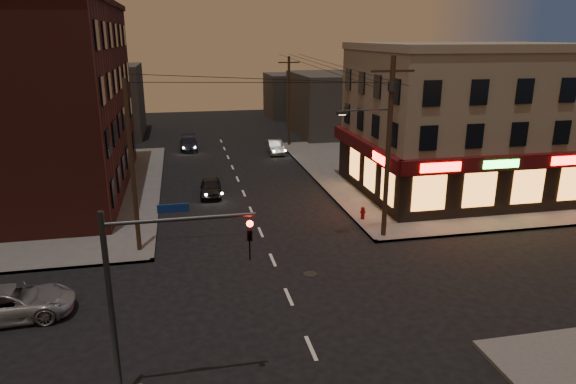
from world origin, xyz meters
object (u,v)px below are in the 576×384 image
object	(u,v)px
sedan_near	(211,187)
suv_cross	(11,303)
sedan_mid	(275,147)
sedan_far	(189,143)
fire_hydrant	(363,212)

from	to	relation	value
sedan_near	suv_cross	bearing A→B (deg)	-116.85
suv_cross	sedan_mid	xyz separation A→B (m)	(16.19, 28.18, -0.03)
sedan_mid	sedan_far	world-z (taller)	sedan_mid
sedan_far	fire_hydrant	distance (m)	25.80
suv_cross	fire_hydrant	distance (m)	19.68
suv_cross	fire_hydrant	xyz separation A→B (m)	(17.99, 7.97, -0.09)
suv_cross	sedan_far	world-z (taller)	suv_cross
sedan_near	sedan_far	bearing A→B (deg)	97.81
suv_cross	sedan_near	xyz separation A→B (m)	(9.06, 15.35, -0.04)
sedan_mid	sedan_far	distance (m)	9.04
sedan_near	sedan_far	xyz separation A→B (m)	(-1.18, 16.37, 0.00)
suv_cross	sedan_far	bearing A→B (deg)	-17.77
suv_cross	sedan_mid	size ratio (longest dim) A/B	1.24
sedan_near	sedan_far	distance (m)	16.41
suv_cross	sedan_mid	distance (m)	32.50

